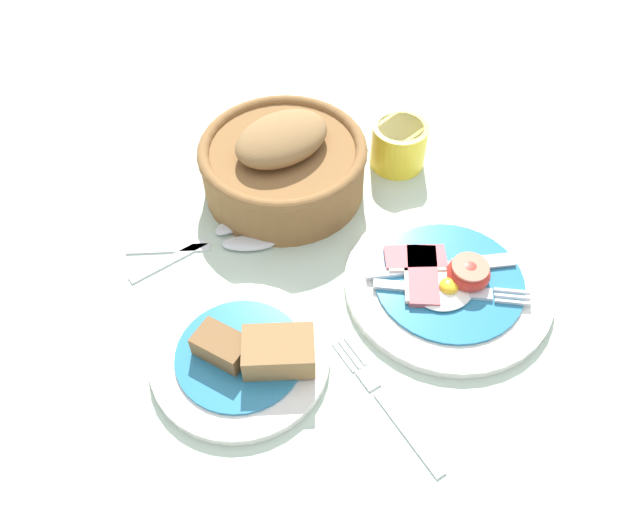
{
  "coord_description": "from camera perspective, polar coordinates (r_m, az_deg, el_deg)",
  "views": [
    {
      "loc": [
        -0.21,
        -0.35,
        0.61
      ],
      "look_at": [
        -0.03,
        0.1,
        0.02
      ],
      "focal_mm": 35.0,
      "sensor_mm": 36.0,
      "label": 1
    }
  ],
  "objects": [
    {
      "name": "ground_plane",
      "position": [
        0.74,
        5.25,
        -6.01
      ],
      "size": [
        3.0,
        3.0,
        0.0
      ],
      "primitive_type": "plane",
      "color": "#B7CCB7"
    },
    {
      "name": "breakfast_plate",
      "position": [
        0.77,
        11.61,
        -2.38
      ],
      "size": [
        0.25,
        0.25,
        0.04
      ],
      "color": "silver",
      "rests_on": "ground_plane"
    },
    {
      "name": "bread_plate",
      "position": [
        0.7,
        -6.8,
        -9.03
      ],
      "size": [
        0.2,
        0.2,
        0.05
      ],
      "color": "silver",
      "rests_on": "ground_plane"
    },
    {
      "name": "sugar_cup",
      "position": [
        0.9,
        7.21,
        10.15
      ],
      "size": [
        0.08,
        0.08,
        0.07
      ],
      "color": "yellow",
      "rests_on": "ground_plane"
    },
    {
      "name": "bread_basket",
      "position": [
        0.85,
        -3.38,
        8.52
      ],
      "size": [
        0.22,
        0.22,
        0.11
      ],
      "color": "brown",
      "rests_on": "ground_plane"
    },
    {
      "name": "teaspoon_by_saucer",
      "position": [
        0.81,
        -8.41,
        1.05
      ],
      "size": [
        0.19,
        0.08,
        0.01
      ],
      "rotation": [
        0.0,
        0.0,
        5.96
      ],
      "color": "silver",
      "rests_on": "ground_plane"
    },
    {
      "name": "teaspoon_near_cup",
      "position": [
        0.83,
        -9.06,
        2.22
      ],
      "size": [
        0.19,
        0.07,
        0.01
      ],
      "rotation": [
        0.0,
        0.0,
        0.26
      ],
      "color": "silver",
      "rests_on": "ground_plane"
    },
    {
      "name": "fork_on_cloth",
      "position": [
        0.68,
        6.24,
        -13.36
      ],
      "size": [
        0.05,
        0.18,
        0.01
      ],
      "rotation": [
        0.0,
        0.0,
        1.75
      ],
      "color": "silver",
      "rests_on": "ground_plane"
    }
  ]
}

